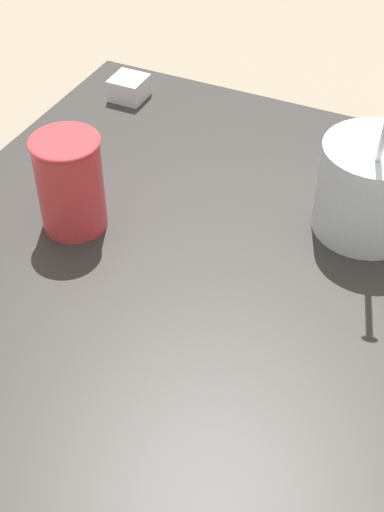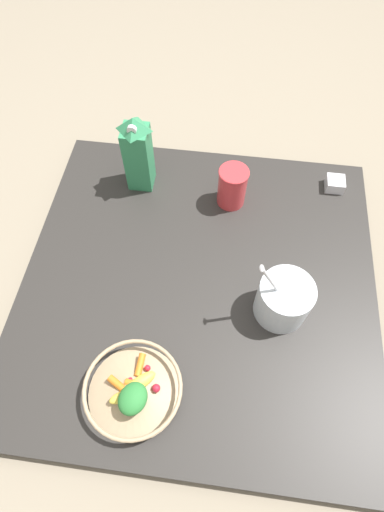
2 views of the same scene
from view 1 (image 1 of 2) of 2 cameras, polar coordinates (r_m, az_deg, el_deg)
The scene contains 5 objects.
ground_plane at distance 0.86m, azimuth 5.37°, elevation -7.34°, with size 6.00×6.00×0.00m, color gray.
countertop at distance 0.85m, azimuth 5.46°, elevation -6.42°, with size 0.98×0.98×0.04m.
yogurt_tub at distance 0.94m, azimuth 14.19°, elevation 5.61°, with size 0.16×0.14×0.24m.
drinking_cup at distance 0.93m, azimuth -9.74°, elevation 5.88°, with size 0.09×0.09×0.13m.
spice_jar at distance 1.23m, azimuth -5.05°, elevation 13.18°, with size 0.06×0.06×0.04m.
Camera 1 is at (-0.54, -0.16, 0.65)m, focal length 50.00 mm.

